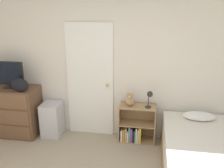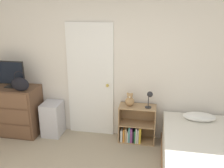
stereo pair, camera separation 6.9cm
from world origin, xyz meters
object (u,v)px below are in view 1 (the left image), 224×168
object	(u,v)px
teddy_bear	(130,100)
desk_lamp	(150,96)
tv	(8,74)
bed	(204,157)
handbag	(19,84)
storage_bin	(52,119)
bookshelf	(135,127)
dresser	(13,111)

from	to	relation	value
teddy_bear	desk_lamp	size ratio (longest dim) A/B	0.79
tv	bed	xyz separation A→B (m)	(3.22, -0.64, -0.86)
handbag	storage_bin	bearing A→B (deg)	28.42
storage_bin	bookshelf	distance (m)	1.48
tv	desk_lamp	xyz separation A→B (m)	(2.42, 0.05, -0.27)
bed	tv	bearing A→B (deg)	168.69
desk_lamp	tv	bearing A→B (deg)	-178.71
tv	handbag	bearing A→B (deg)	-31.14
tv	storage_bin	bearing A→B (deg)	4.60
tv	storage_bin	size ratio (longest dim) A/B	0.90
dresser	handbag	distance (m)	0.66
dresser	tv	size ratio (longest dim) A/B	1.70
desk_lamp	dresser	bearing A→B (deg)	-178.57
dresser	bed	xyz separation A→B (m)	(3.22, -0.64, -0.17)
dresser	handbag	bearing A→B (deg)	-30.01
dresser	bookshelf	size ratio (longest dim) A/B	1.43
handbag	tv	bearing A→B (deg)	148.86
tv	desk_lamp	distance (m)	2.44
desk_lamp	handbag	bearing A→B (deg)	-173.94
handbag	teddy_bear	xyz separation A→B (m)	(1.81, 0.27, -0.27)
tv	teddy_bear	bearing A→B (deg)	2.65
teddy_bear	bed	world-z (taller)	teddy_bear
dresser	bookshelf	xyz separation A→B (m)	(2.19, 0.10, -0.20)
dresser	desk_lamp	bearing A→B (deg)	1.43
bed	handbag	bearing A→B (deg)	170.88
tv	bookshelf	distance (m)	2.37
dresser	desk_lamp	xyz separation A→B (m)	(2.43, 0.06, 0.41)
handbag	storage_bin	size ratio (longest dim) A/B	0.57
handbag	bed	distance (m)	3.06
teddy_bear	dresser	bearing A→B (deg)	-177.19
handbag	storage_bin	world-z (taller)	handbag
tv	bookshelf	size ratio (longest dim) A/B	0.84
storage_bin	teddy_bear	xyz separation A→B (m)	(1.39, 0.04, 0.45)
storage_bin	bookshelf	xyz separation A→B (m)	(1.48, 0.04, -0.06)
handbag	desk_lamp	xyz separation A→B (m)	(2.14, 0.23, -0.16)
handbag	desk_lamp	world-z (taller)	handbag
bookshelf	bed	size ratio (longest dim) A/B	0.36
tv	storage_bin	world-z (taller)	tv
dresser	tv	distance (m)	0.69
desk_lamp	bed	bearing A→B (deg)	-41.28
bed	teddy_bear	bearing A→B (deg)	146.57
storage_bin	teddy_bear	size ratio (longest dim) A/B	2.66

